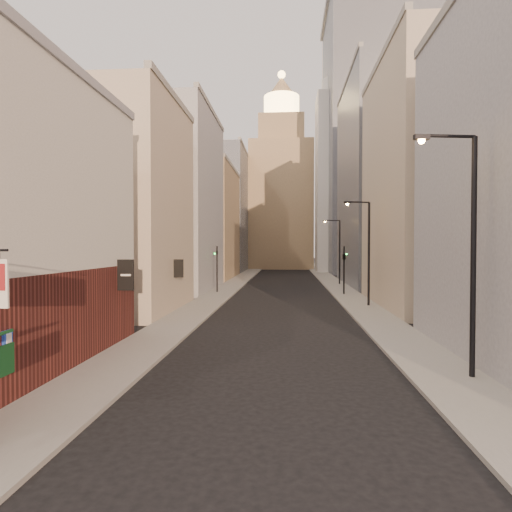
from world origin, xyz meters
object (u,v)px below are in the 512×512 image
Objects in this scene: white_tower at (337,176)px; traffic_light_left at (217,259)px; clock_tower at (281,191)px; streetlamp_far at (338,248)px; streetlamp_near at (467,241)px; traffic_light_right at (344,259)px; streetlamp_mid at (366,247)px.

white_tower is 45.34m from traffic_light_left.
clock_tower is 5.37× the size of streetlamp_far.
streetlamp_near is (8.11, -81.78, -12.45)m from clock_tower.
traffic_light_left is at bearing -24.05° from traffic_light_right.
traffic_light_left is (-5.97, -53.31, -13.97)m from clock_tower.
clock_tower is 8.98× the size of traffic_light_right.
traffic_light_right is (7.19, -54.27, -13.89)m from clock_tower.
streetlamp_near is at bearing -105.14° from streetlamp_mid.
streetlamp_far is at bearing -113.43° from traffic_light_right.
white_tower is at bearing -113.76° from traffic_light_left.
white_tower reaches higher than streetlamp_mid.
clock_tower is at bearing 128.16° from white_tower.
streetlamp_near is 31.80m from traffic_light_left.
white_tower is 31.97m from streetlamp_far.
traffic_light_right is (-0.92, 27.51, -1.43)m from streetlamp_near.
traffic_light_left is (-13.89, 9.23, -1.27)m from streetlamp_mid.
white_tower reaches higher than streetlamp_near.
clock_tower reaches higher than streetlamp_mid.
streetlamp_mid is at bearing -93.64° from white_tower.
streetlamp_far is 1.67× the size of traffic_light_right.
white_tower is 4.81× the size of streetlamp_mid.
traffic_light_left is (-16.97, -39.31, -14.94)m from white_tower.
clock_tower is 55.43m from traffic_light_left.
streetlamp_far is at bearing -142.91° from traffic_light_left.
streetlamp_mid reaches higher than streetlamp_far.
white_tower is at bearing 70.64° from streetlamp_mid.
streetlamp_far is (7.91, -42.66, -12.86)m from clock_tower.
streetlamp_far reaches higher than traffic_light_left.
white_tower reaches higher than traffic_light_right.
traffic_light_right is at bearing 175.42° from traffic_light_left.
clock_tower reaches higher than streetlamp_far.
streetlamp_near is 1.81× the size of traffic_light_left.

